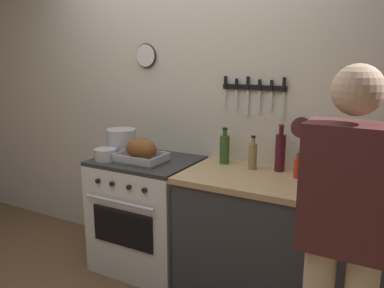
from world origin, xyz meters
name	(u,v)px	position (x,y,z in m)	size (l,w,h in m)	color
wall_back	(193,104)	(0.00, 1.35, 1.30)	(6.00, 0.13, 2.60)	beige
counter_block	(335,256)	(1.21, 0.99, 0.46)	(2.03, 0.65, 0.90)	#38383D
stove	(147,213)	(-0.22, 0.99, 0.45)	(0.76, 0.67, 0.90)	white
person_cook	(346,228)	(1.33, 0.30, 0.95)	(0.51, 0.63, 1.66)	#C6B793
roasting_pan	(141,151)	(-0.20, 0.91, 0.98)	(0.35, 0.26, 0.18)	#B7B7BC
stock_pot	(122,142)	(-0.46, 1.00, 1.01)	(0.23, 0.23, 0.21)	#B7B7BC
saucepan	(106,155)	(-0.47, 0.81, 0.95)	(0.17, 0.17, 0.09)	#B7B7BC
cutting_board	(345,192)	(1.25, 0.91, 0.91)	(0.36, 0.24, 0.02)	tan
bottle_hot_sauce	(297,168)	(0.92, 1.08, 0.97)	(0.05, 0.05, 0.17)	red
bottle_vinegar	(253,155)	(0.60, 1.13, 1.00)	(0.06, 0.06, 0.24)	#997F4C
bottle_wine_red	(280,152)	(0.78, 1.18, 1.04)	(0.07, 0.07, 0.33)	#47141E
bottle_olive_oil	(225,149)	(0.36, 1.17, 1.01)	(0.07, 0.07, 0.27)	#385623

